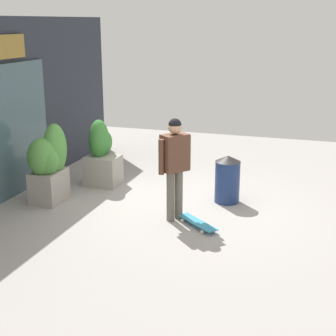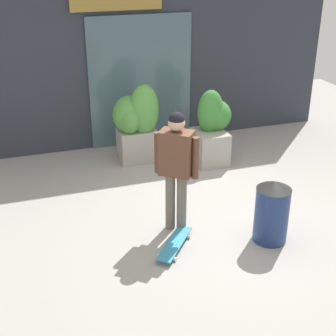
% 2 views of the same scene
% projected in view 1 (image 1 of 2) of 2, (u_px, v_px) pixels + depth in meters
% --- Properties ---
extents(ground_plane, '(12.00, 12.00, 0.00)m').
position_uv_depth(ground_plane, '(175.00, 208.00, 8.71)').
color(ground_plane, '#9E9993').
extents(building_facade, '(7.35, 0.31, 3.20)m').
position_uv_depth(building_facade, '(11.00, 108.00, 9.20)').
color(building_facade, '#2D333D').
rests_on(building_facade, ground_plane).
extents(skateboarder, '(0.49, 0.46, 1.67)m').
position_uv_depth(skateboarder, '(175.00, 159.00, 7.91)').
color(skateboarder, '#666056').
rests_on(skateboarder, ground_plane).
extents(skateboard, '(0.68, 0.77, 0.08)m').
position_uv_depth(skateboard, '(197.00, 223.00, 7.90)').
color(skateboard, teal).
rests_on(skateboard, ground_plane).
extents(planter_box_left, '(0.78, 0.57, 1.41)m').
position_uv_depth(planter_box_left, '(48.00, 163.00, 8.77)').
color(planter_box_left, gray).
rests_on(planter_box_left, ground_plane).
extents(planter_box_right, '(0.69, 0.64, 1.30)m').
position_uv_depth(planter_box_right, '(101.00, 154.00, 9.81)').
color(planter_box_right, gray).
rests_on(planter_box_right, ground_plane).
extents(trash_bin, '(0.45, 0.45, 0.86)m').
position_uv_depth(trash_bin, '(227.00, 179.00, 8.87)').
color(trash_bin, navy).
rests_on(trash_bin, ground_plane).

